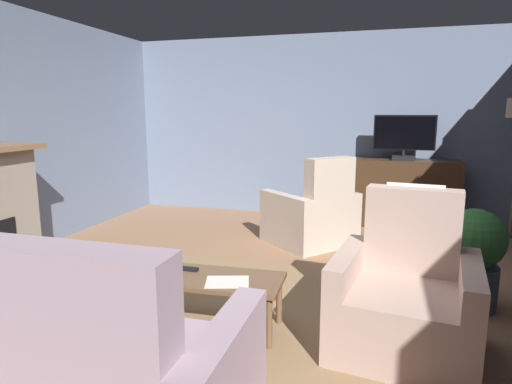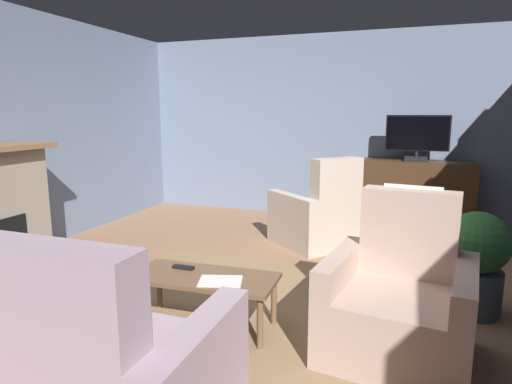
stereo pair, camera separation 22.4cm
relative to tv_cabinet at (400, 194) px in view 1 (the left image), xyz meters
The scene contains 13 objects.
ground_plane 3.27m from the tv_cabinet, 112.37° to the right, with size 6.41×7.18×0.04m, color #936B4C.
wall_back 1.57m from the tv_cabinet, 164.13° to the left, with size 6.41×0.10×2.71m, color slate.
rug_central 3.43m from the tv_cabinet, 114.68° to the right, with size 2.45×2.04×0.01m, color #8E704C.
tv_cabinet is the anchor object (origin of this frame).
television 0.82m from the tv_cabinet, 90.00° to the right, with size 0.81×0.20×0.61m.
coffee_table 3.82m from the tv_cabinet, 112.10° to the right, with size 1.08×0.51×0.40m.
tv_remote 3.83m from the tv_cabinet, 115.46° to the right, with size 0.17×0.05×0.02m, color black.
folded_newspaper 3.82m from the tv_cabinet, 109.55° to the right, with size 0.30×0.22×0.01m, color silver.
sofa_floral 5.00m from the tv_cabinet, 108.52° to the right, with size 1.54×0.86×1.08m.
armchair_facing_sofa 3.42m from the tv_cabinet, 91.44° to the right, with size 1.00×0.96×1.08m.
armchair_beside_cabinet 1.61m from the tv_cabinet, 130.93° to the right, with size 1.24×1.24×1.08m.
potted_plant_leafy_by_curtain 2.64m from the tv_cabinet, 79.89° to the right, with size 0.49×0.49×0.82m.
cat 4.67m from the tv_cabinet, 124.92° to the right, with size 0.47×0.52×0.18m.
Camera 1 is at (0.95, -3.32, 1.58)m, focal length 30.50 mm.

